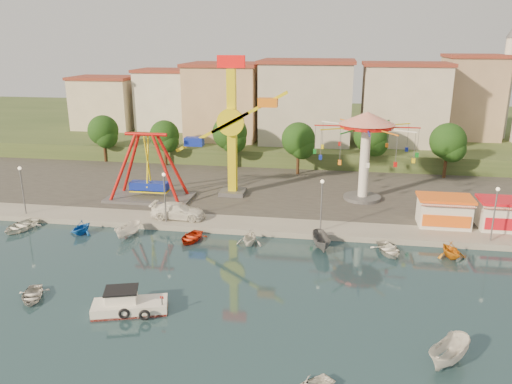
% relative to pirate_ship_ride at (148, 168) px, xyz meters
% --- Properties ---
extents(ground, '(200.00, 200.00, 0.00)m').
position_rel_pirate_ship_ride_xyz_m(ground, '(12.46, -20.10, -4.39)').
color(ground, '#152E3C').
rests_on(ground, ground).
extents(quay_deck, '(200.00, 100.00, 0.60)m').
position_rel_pirate_ship_ride_xyz_m(quay_deck, '(12.46, 41.90, -4.09)').
color(quay_deck, '#9E998E').
rests_on(quay_deck, ground).
extents(asphalt_pad, '(90.00, 28.00, 0.01)m').
position_rel_pirate_ship_ride_xyz_m(asphalt_pad, '(12.46, 9.90, -3.79)').
color(asphalt_pad, '#4C4944').
rests_on(asphalt_pad, quay_deck).
extents(hill_terrace, '(200.00, 60.00, 3.00)m').
position_rel_pirate_ship_ride_xyz_m(hill_terrace, '(12.46, 46.90, -2.89)').
color(hill_terrace, '#384C26').
rests_on(hill_terrace, ground).
extents(pirate_ship_ride, '(10.00, 5.00, 8.00)m').
position_rel_pirate_ship_ride_xyz_m(pirate_ship_ride, '(0.00, 0.00, 0.00)').
color(pirate_ship_ride, '#59595E').
rests_on(pirate_ship_ride, quay_deck).
extents(kamikaze_tower, '(8.96, 3.10, 16.50)m').
position_rel_pirate_ship_ride_xyz_m(kamikaze_tower, '(9.84, 3.21, 3.94)').
color(kamikaze_tower, '#59595E').
rests_on(kamikaze_tower, quay_deck).
extents(wave_swinger, '(11.60, 11.60, 10.40)m').
position_rel_pirate_ship_ride_xyz_m(wave_swinger, '(24.97, 3.96, 3.80)').
color(wave_swinger, '#59595E').
rests_on(wave_swinger, quay_deck).
extents(booth_left, '(5.40, 3.78, 3.08)m').
position_rel_pirate_ship_ride_xyz_m(booth_left, '(32.75, -3.61, -2.23)').
color(booth_left, white).
rests_on(booth_left, quay_deck).
extents(booth_mid, '(5.40, 3.78, 3.08)m').
position_rel_pirate_ship_ride_xyz_m(booth_mid, '(38.65, -3.61, -2.23)').
color(booth_mid, white).
rests_on(booth_mid, quay_deck).
extents(lamp_post_0, '(0.14, 0.14, 5.00)m').
position_rel_pirate_ship_ride_xyz_m(lamp_post_0, '(-11.54, -7.10, -1.29)').
color(lamp_post_0, '#59595E').
rests_on(lamp_post_0, quay_deck).
extents(lamp_post_1, '(0.14, 0.14, 5.00)m').
position_rel_pirate_ship_ride_xyz_m(lamp_post_1, '(4.46, -7.10, -1.29)').
color(lamp_post_1, '#59595E').
rests_on(lamp_post_1, quay_deck).
extents(lamp_post_2, '(0.14, 0.14, 5.00)m').
position_rel_pirate_ship_ride_xyz_m(lamp_post_2, '(20.46, -7.10, -1.29)').
color(lamp_post_2, '#59595E').
rests_on(lamp_post_2, quay_deck).
extents(lamp_post_3, '(0.14, 0.14, 5.00)m').
position_rel_pirate_ship_ride_xyz_m(lamp_post_3, '(36.46, -7.10, -1.29)').
color(lamp_post_3, '#59595E').
rests_on(lamp_post_3, quay_deck).
extents(tree_0, '(4.60, 4.60, 7.19)m').
position_rel_pirate_ship_ride_xyz_m(tree_0, '(-13.54, 16.88, 1.08)').
color(tree_0, '#382314').
rests_on(tree_0, quay_deck).
extents(tree_1, '(4.35, 4.35, 6.80)m').
position_rel_pirate_ship_ride_xyz_m(tree_1, '(-3.54, 16.15, 0.81)').
color(tree_1, '#382314').
rests_on(tree_1, quay_deck).
extents(tree_2, '(5.02, 5.02, 7.85)m').
position_rel_pirate_ship_ride_xyz_m(tree_2, '(6.46, 15.71, 1.52)').
color(tree_2, '#382314').
rests_on(tree_2, quay_deck).
extents(tree_3, '(4.68, 4.68, 7.32)m').
position_rel_pirate_ship_ride_xyz_m(tree_3, '(16.46, 14.27, 1.16)').
color(tree_3, '#382314').
rests_on(tree_3, quay_deck).
extents(tree_4, '(4.86, 4.86, 7.60)m').
position_rel_pirate_ship_ride_xyz_m(tree_4, '(26.46, 17.26, 1.35)').
color(tree_4, '#382314').
rests_on(tree_4, quay_deck).
extents(tree_5, '(4.83, 4.83, 7.54)m').
position_rel_pirate_ship_ride_xyz_m(tree_5, '(36.46, 15.44, 1.31)').
color(tree_5, '#382314').
rests_on(tree_5, quay_deck).
extents(building_0, '(9.26, 9.53, 11.87)m').
position_rel_pirate_ship_ride_xyz_m(building_0, '(-20.91, 25.97, 4.54)').
color(building_0, beige).
rests_on(building_0, hill_terrace).
extents(building_1, '(12.33, 9.01, 8.63)m').
position_rel_pirate_ship_ride_xyz_m(building_1, '(-8.87, 31.29, 2.92)').
color(building_1, silver).
rests_on(building_1, hill_terrace).
extents(building_2, '(11.95, 9.28, 11.23)m').
position_rel_pirate_ship_ride_xyz_m(building_2, '(4.27, 31.87, 4.22)').
color(building_2, tan).
rests_on(building_2, hill_terrace).
extents(building_3, '(12.59, 10.50, 9.20)m').
position_rel_pirate_ship_ride_xyz_m(building_3, '(18.06, 28.71, 3.20)').
color(building_3, beige).
rests_on(building_3, hill_terrace).
extents(building_4, '(10.75, 9.23, 9.24)m').
position_rel_pirate_ship_ride_xyz_m(building_4, '(31.53, 32.11, 3.22)').
color(building_4, beige).
rests_on(building_4, hill_terrace).
extents(building_5, '(12.77, 10.96, 11.21)m').
position_rel_pirate_ship_ride_xyz_m(building_5, '(44.82, 30.24, 4.21)').
color(building_5, tan).
rests_on(building_5, hill_terrace).
extents(minaret, '(2.80, 2.80, 18.00)m').
position_rel_pirate_ship_ride_xyz_m(minaret, '(48.46, 33.90, 8.15)').
color(minaret, silver).
rests_on(minaret, hill_terrace).
extents(cabin_motorboat, '(5.65, 3.48, 1.86)m').
position_rel_pirate_ship_ride_xyz_m(cabin_motorboat, '(7.32, -23.78, -3.90)').
color(cabin_motorboat, white).
rests_on(cabin_motorboat, ground).
extents(rowboat_a, '(3.33, 3.82, 0.66)m').
position_rel_pirate_ship_ride_xyz_m(rowboat_a, '(-0.62, -23.25, -4.06)').
color(rowboat_a, silver).
rests_on(rowboat_a, ground).
extents(skiff, '(3.68, 4.20, 1.58)m').
position_rel_pirate_ship_ride_xyz_m(skiff, '(28.89, -26.52, -3.60)').
color(skiff, silver).
rests_on(skiff, ground).
extents(van, '(5.73, 2.36, 1.66)m').
position_rel_pirate_ship_ride_xyz_m(van, '(5.39, -5.88, -2.97)').
color(van, white).
rests_on(van, quay_deck).
extents(moored_boat_0, '(3.66, 4.63, 0.86)m').
position_rel_pirate_ship_ride_xyz_m(moored_boat_0, '(-10.18, -10.30, -3.96)').
color(moored_boat_0, white).
rests_on(moored_boat_0, ground).
extents(moored_boat_1, '(2.84, 3.14, 1.44)m').
position_rel_pirate_ship_ride_xyz_m(moored_boat_1, '(-3.41, -10.30, -3.67)').
color(moored_boat_1, blue).
rests_on(moored_boat_1, ground).
extents(moored_boat_2, '(2.31, 3.77, 1.37)m').
position_rel_pirate_ship_ride_xyz_m(moored_boat_2, '(1.62, -10.30, -3.71)').
color(moored_boat_2, white).
rests_on(moored_boat_2, ground).
extents(moored_boat_3, '(3.10, 3.90, 0.73)m').
position_rel_pirate_ship_ride_xyz_m(moored_boat_3, '(8.03, -10.30, -4.03)').
color(moored_boat_3, red).
rests_on(moored_boat_3, ground).
extents(moored_boat_4, '(2.56, 2.93, 1.49)m').
position_rel_pirate_ship_ride_xyz_m(moored_boat_4, '(13.86, -10.30, -3.65)').
color(moored_boat_4, silver).
rests_on(moored_boat_4, ground).
extents(moored_boat_5, '(2.31, 4.17, 1.52)m').
position_rel_pirate_ship_ride_xyz_m(moored_boat_5, '(20.69, -10.30, -3.63)').
color(moored_boat_5, '#5C5C61').
rests_on(moored_boat_5, ground).
extents(moored_boat_6, '(3.59, 4.28, 0.76)m').
position_rel_pirate_ship_ride_xyz_m(moored_boat_6, '(26.81, -10.30, -4.01)').
color(moored_boat_6, white).
rests_on(moored_boat_6, ground).
extents(moored_boat_7, '(3.21, 3.47, 1.51)m').
position_rel_pirate_ship_ride_xyz_m(moored_boat_7, '(32.25, -10.30, -3.64)').
color(moored_boat_7, orange).
rests_on(moored_boat_7, ground).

